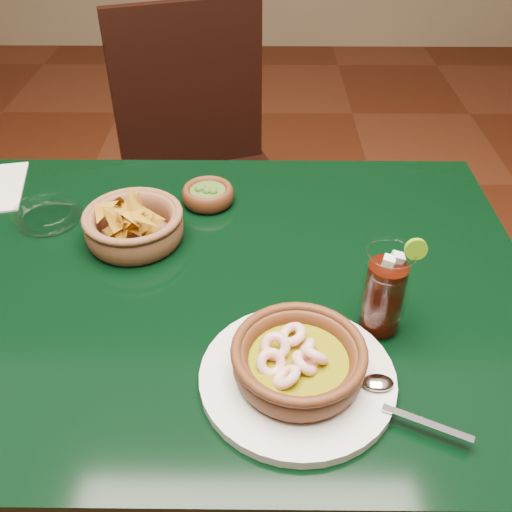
{
  "coord_description": "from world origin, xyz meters",
  "views": [
    {
      "loc": [
        0.15,
        -0.72,
        1.36
      ],
      "look_at": [
        0.14,
        -0.02,
        0.81
      ],
      "focal_mm": 40.0,
      "sensor_mm": 36.0,
      "label": 1
    }
  ],
  "objects_px": {
    "dining_chair": "(205,174)",
    "shrimp_plate": "(298,365)",
    "chip_basket": "(134,225)",
    "cola_drink": "(385,292)",
    "dining_table": "(177,319)"
  },
  "relations": [
    {
      "from": "shrimp_plate",
      "to": "chip_basket",
      "type": "height_order",
      "value": "chip_basket"
    },
    {
      "from": "cola_drink",
      "to": "dining_chair",
      "type": "bearing_deg",
      "value": 112.4
    },
    {
      "from": "shrimp_plate",
      "to": "dining_table",
      "type": "bearing_deg",
      "value": 132.18
    },
    {
      "from": "chip_basket",
      "to": "cola_drink",
      "type": "height_order",
      "value": "cola_drink"
    },
    {
      "from": "dining_table",
      "to": "dining_chair",
      "type": "height_order",
      "value": "dining_chair"
    },
    {
      "from": "dining_table",
      "to": "shrimp_plate",
      "type": "height_order",
      "value": "shrimp_plate"
    },
    {
      "from": "dining_chair",
      "to": "shrimp_plate",
      "type": "relative_size",
      "value": 2.86
    },
    {
      "from": "dining_chair",
      "to": "shrimp_plate",
      "type": "bearing_deg",
      "value": -77.09
    },
    {
      "from": "dining_table",
      "to": "chip_basket",
      "type": "xyz_separation_m",
      "value": [
        -0.08,
        0.1,
        0.13
      ]
    },
    {
      "from": "chip_basket",
      "to": "cola_drink",
      "type": "xyz_separation_m",
      "value": [
        0.4,
        -0.22,
        0.04
      ]
    },
    {
      "from": "chip_basket",
      "to": "cola_drink",
      "type": "distance_m",
      "value": 0.46
    },
    {
      "from": "dining_table",
      "to": "chip_basket",
      "type": "distance_m",
      "value": 0.18
    },
    {
      "from": "dining_chair",
      "to": "chip_basket",
      "type": "xyz_separation_m",
      "value": [
        -0.06,
        -0.61,
        0.24
      ]
    },
    {
      "from": "dining_chair",
      "to": "cola_drink",
      "type": "bearing_deg",
      "value": -67.6
    },
    {
      "from": "shrimp_plate",
      "to": "cola_drink",
      "type": "bearing_deg",
      "value": 39.58
    }
  ]
}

